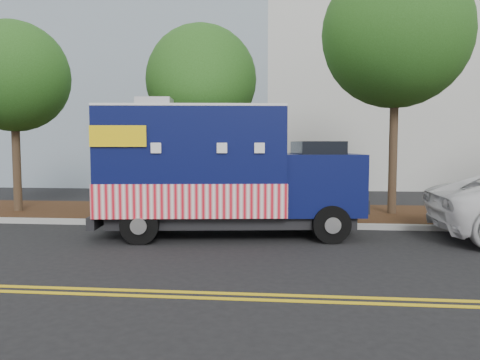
# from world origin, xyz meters

# --- Properties ---
(ground) EXTENTS (120.00, 120.00, 0.00)m
(ground) POSITION_xyz_m (0.00, 0.00, 0.00)
(ground) COLOR black
(ground) RESTS_ON ground
(curb) EXTENTS (120.00, 0.18, 0.15)m
(curb) POSITION_xyz_m (0.00, 1.40, 0.07)
(curb) COLOR #9E9E99
(curb) RESTS_ON ground
(mulch_strip) EXTENTS (120.00, 4.00, 0.15)m
(mulch_strip) POSITION_xyz_m (0.00, 3.50, 0.07)
(mulch_strip) COLOR black
(mulch_strip) RESTS_ON ground
(centerline_near) EXTENTS (120.00, 0.10, 0.01)m
(centerline_near) POSITION_xyz_m (0.00, -4.45, 0.01)
(centerline_near) COLOR gold
(centerline_near) RESTS_ON ground
(centerline_far) EXTENTS (120.00, 0.10, 0.01)m
(centerline_far) POSITION_xyz_m (0.00, -4.70, 0.01)
(centerline_far) COLOR gold
(centerline_far) RESTS_ON ground
(tree_a) EXTENTS (3.53, 3.53, 6.26)m
(tree_a) POSITION_xyz_m (-5.77, 2.86, 4.48)
(tree_a) COLOR #38281C
(tree_a) RESTS_ON ground
(tree_b) EXTENTS (3.56, 3.56, 6.17)m
(tree_b) POSITION_xyz_m (0.21, 3.58, 4.38)
(tree_b) COLOR #38281C
(tree_b) RESTS_ON ground
(tree_c) EXTENTS (4.52, 4.52, 7.95)m
(tree_c) POSITION_xyz_m (6.28, 3.50, 5.68)
(tree_c) COLOR #38281C
(tree_c) RESTS_ON ground
(sign_post) EXTENTS (0.06, 0.06, 2.40)m
(sign_post) POSITION_xyz_m (-1.36, 1.65, 1.20)
(sign_post) COLOR #473828
(sign_post) RESTS_ON ground
(food_truck) EXTENTS (6.85, 3.24, 3.48)m
(food_truck) POSITION_xyz_m (1.19, 0.25, 1.58)
(food_truck) COLOR black
(food_truck) RESTS_ON ground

